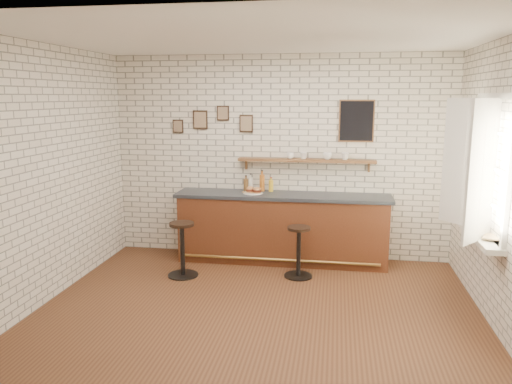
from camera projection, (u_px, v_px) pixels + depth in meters
ground at (259, 308)px, 5.75m from camera, size 5.00×5.00×0.00m
bar_counter at (282, 228)px, 7.29m from camera, size 3.10×0.65×1.01m
sandwich_plate at (253, 193)px, 7.23m from camera, size 0.28×0.28×0.01m
ciabatta_sandwich at (254, 190)px, 7.22m from camera, size 0.27×0.20×0.08m
potato_chips at (251, 192)px, 7.24m from camera, size 0.26×0.17×0.00m
bitters_bottle_brown at (246, 184)px, 7.42m from camera, size 0.07×0.07×0.23m
bitters_bottle_white at (251, 184)px, 7.41m from camera, size 0.07×0.07×0.26m
bitters_bottle_amber at (262, 183)px, 7.38m from camera, size 0.08×0.08×0.32m
condiment_bottle_yellow at (271, 185)px, 7.37m from camera, size 0.07×0.07×0.21m
bar_stool_left at (182, 248)px, 6.70m from camera, size 0.41×0.41×0.74m
bar_stool_right at (299, 250)px, 6.67m from camera, size 0.41×0.41×0.69m
wall_shelf at (306, 160)px, 7.25m from camera, size 2.00×0.18×0.18m
shelf_cup_a at (290, 156)px, 7.27m from camera, size 0.14×0.14×0.09m
shelf_cup_b at (304, 156)px, 7.24m from camera, size 0.14×0.14×0.10m
shelf_cup_c at (327, 156)px, 7.19m from camera, size 0.16×0.16×0.10m
shelf_cup_d at (345, 156)px, 7.15m from camera, size 0.12×0.12×0.10m
back_wall_decor at (295, 121)px, 7.25m from camera, size 2.96×0.02×0.56m
window_sill at (478, 234)px, 5.49m from camera, size 0.20×1.35×0.06m
casement_window at (480, 167)px, 5.36m from camera, size 0.40×1.30×1.56m
book_lower at (482, 237)px, 5.26m from camera, size 0.20×0.24×0.02m
book_upper at (483, 236)px, 5.22m from camera, size 0.24×0.27×0.02m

